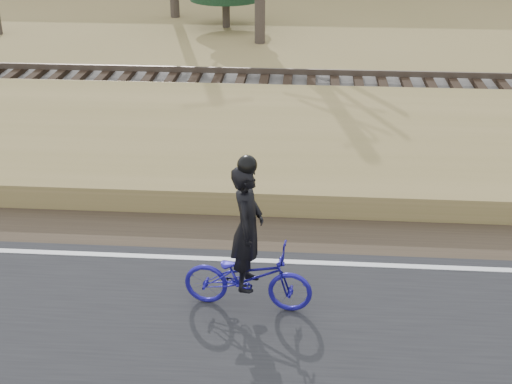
{
  "coord_description": "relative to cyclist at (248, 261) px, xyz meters",
  "views": [
    {
      "loc": [
        -1.89,
        -9.3,
        5.78
      ],
      "look_at": [
        -2.63,
        0.5,
        1.1
      ],
      "focal_mm": 50.0,
      "sensor_mm": 36.0,
      "label": 1
    }
  ],
  "objects": [
    {
      "name": "embankment",
      "position": [
        2.63,
        5.22,
        -0.57
      ],
      "size": [
        120.0,
        5.0,
        0.44
      ],
      "primitive_type": "cube",
      "color": "#957D4C",
      "rests_on": "ground"
    },
    {
      "name": "cyclist",
      "position": [
        0.0,
        0.0,
        0.0
      ],
      "size": [
        1.84,
        0.79,
        2.27
      ],
      "rotation": [
        0.0,
        0.0,
        1.48
      ],
      "color": "#1B148E",
      "rests_on": "road"
    },
    {
      "name": "ground",
      "position": [
        2.63,
        1.02,
        -0.79
      ],
      "size": [
        120.0,
        120.0,
        0.0
      ],
      "primitive_type": "plane",
      "color": "#957D4C",
      "rests_on": "ground"
    },
    {
      "name": "ballast",
      "position": [
        2.63,
        9.02,
        -0.56
      ],
      "size": [
        120.0,
        3.0,
        0.45
      ],
      "primitive_type": "cube",
      "color": "slate",
      "rests_on": "ground"
    },
    {
      "name": "shoulder",
      "position": [
        2.63,
        2.22,
        -0.77
      ],
      "size": [
        120.0,
        1.6,
        0.04
      ],
      "primitive_type": "cube",
      "color": "#473A2B",
      "rests_on": "ground"
    },
    {
      "name": "railroad",
      "position": [
        2.63,
        9.02,
        -0.26
      ],
      "size": [
        120.0,
        2.4,
        0.29
      ],
      "color": "black",
      "rests_on": "ballast"
    },
    {
      "name": "edge_line",
      "position": [
        2.63,
        1.22,
        -0.72
      ],
      "size": [
        120.0,
        0.12,
        0.01
      ],
      "primitive_type": "cube",
      "color": "silver",
      "rests_on": "road"
    }
  ]
}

